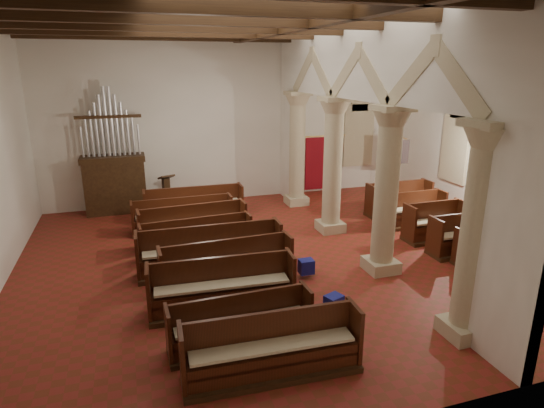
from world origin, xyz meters
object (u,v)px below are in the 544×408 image
Objects in this scene: aisle_pew_0 at (486,251)px; processional_banner at (399,180)px; lectern at (167,194)px; nave_pew_0 at (272,356)px; pipe_organ at (114,174)px.

processional_banner is at bearing 78.74° from aisle_pew_0.
lectern is 8.61m from processional_banner.
lectern is at bearing 133.88° from aisle_pew_0.
lectern is at bearing 97.01° from nave_pew_0.
processional_banner reaches higher than nave_pew_0.
nave_pew_0 is 7.08m from aisle_pew_0.
processional_banner is (8.43, -1.73, 0.30)m from lectern.
aisle_pew_0 is (9.10, -7.44, -1.03)m from pipe_organ.
aisle_pew_0 is (6.60, 2.55, -0.02)m from nave_pew_0.
processional_banner is at bearing -9.72° from pipe_organ.
pipe_organ is 1.91m from lectern.
lectern is 0.50× the size of processional_banner.
nave_pew_0 is (-7.63, -8.26, -0.46)m from processional_banner.
pipe_organ reaches higher than aisle_pew_0.
nave_pew_0 reaches higher than aisle_pew_0.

